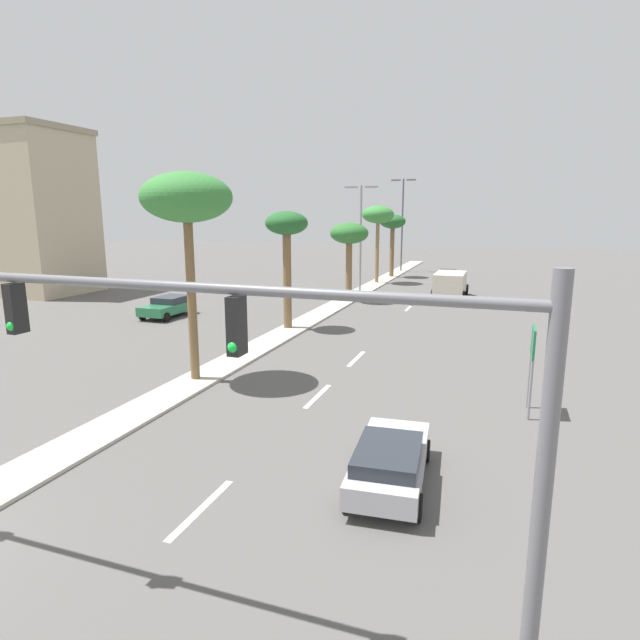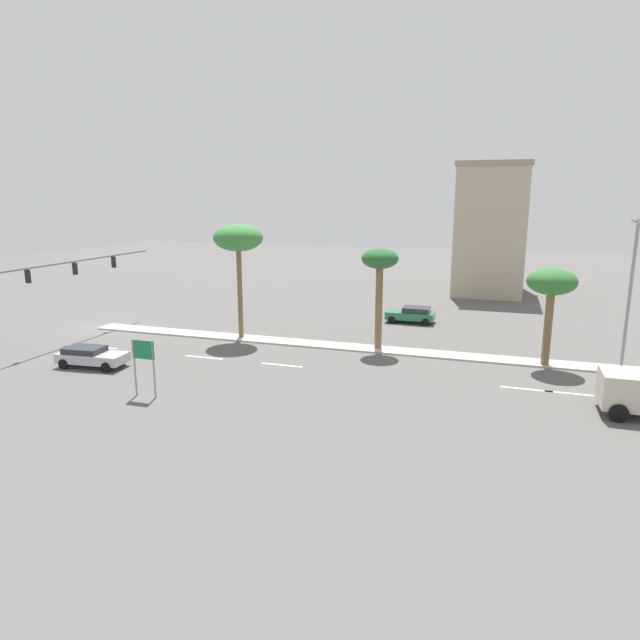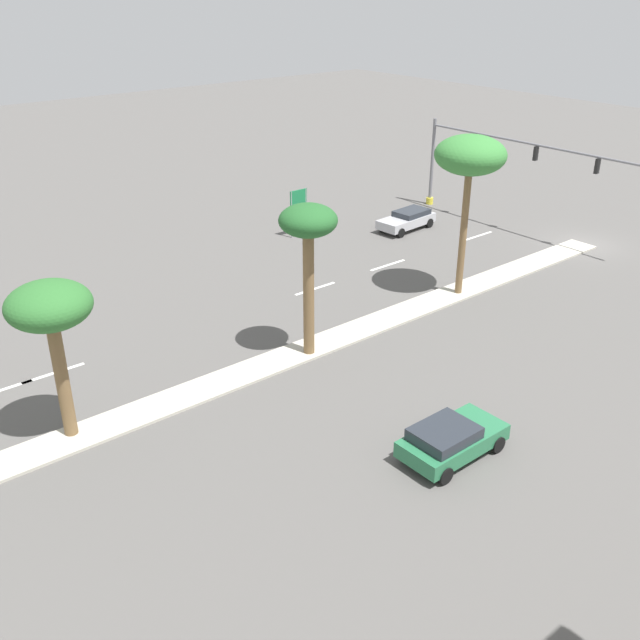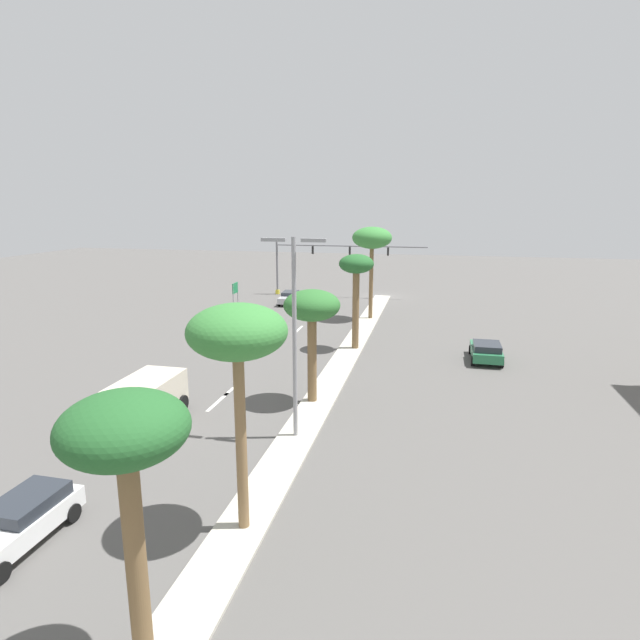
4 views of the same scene
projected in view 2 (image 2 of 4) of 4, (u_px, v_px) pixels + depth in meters
name	position (u px, v px, depth m)	size (l,w,h in m)	color
ground_plane	(439.00, 355.00, 38.31)	(160.00, 160.00, 0.00)	#565451
median_curb	(563.00, 365.00, 35.92)	(1.80, 70.54, 0.12)	#B7B2A3
lane_stripe_inboard	(101.00, 347.00, 40.35)	(0.20, 2.80, 0.01)	silver
lane_stripe_outboard	(204.00, 357.00, 37.80)	(0.20, 2.80, 0.01)	silver
lane_stripe_far	(282.00, 365.00, 36.09)	(0.20, 2.80, 0.01)	silver
lane_stripe_rear	(526.00, 389.00, 31.58)	(0.20, 2.80, 0.01)	silver
lane_stripe_left	(572.00, 394.00, 30.87)	(0.20, 2.80, 0.01)	silver
traffic_signal_gantry	(36.00, 292.00, 38.24)	(17.89, 0.53, 6.40)	slate
directional_road_sign	(143.00, 357.00, 29.94)	(0.10, 1.33, 3.15)	gray
commercial_building	(491.00, 229.00, 62.14)	(10.61, 7.60, 14.20)	tan
palm_tree_right	(238.00, 240.00, 41.33)	(3.65, 3.65, 8.53)	brown
palm_tree_outboard	(380.00, 265.00, 38.63)	(2.55, 2.55, 7.03)	brown
palm_tree_inboard	(552.00, 285.00, 34.82)	(3.03, 3.03, 6.18)	brown
street_lamp_center	(631.00, 283.00, 33.65)	(2.90, 0.24, 9.22)	gray
sedan_green_inboard	(412.00, 314.00, 48.15)	(2.09, 4.09, 1.37)	#287047
sedan_silver_right	(91.00, 356.00, 35.63)	(2.17, 4.47, 1.27)	#B2B2B7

